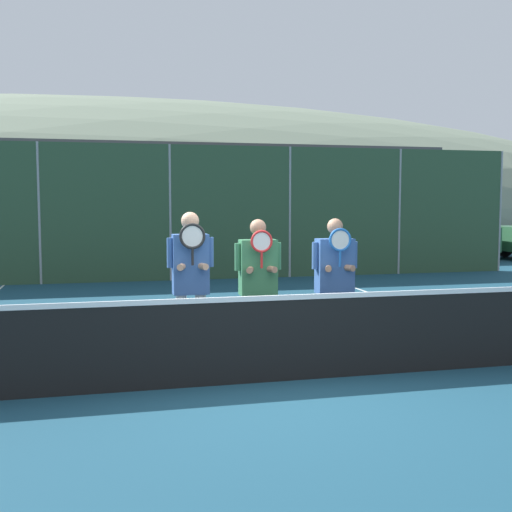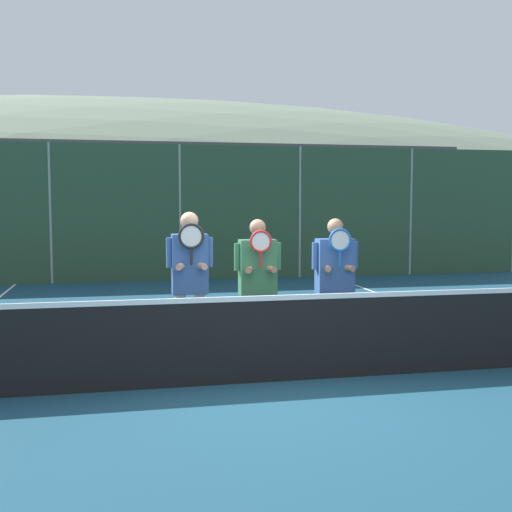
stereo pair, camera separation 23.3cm
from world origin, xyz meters
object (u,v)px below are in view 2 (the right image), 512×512
player_center_left (258,279)px  player_center_right (335,278)px  car_left_of_center (149,236)px  car_right_of_center (439,234)px  player_leftmost (190,277)px  car_center (298,234)px

player_center_left → player_center_right: player_center_right is taller
car_left_of_center → car_right_of_center: car_left_of_center is taller
player_center_left → car_right_of_center: bearing=53.8°
player_leftmost → car_right_of_center: 15.27m
car_right_of_center → car_center: bearing=178.0°
car_left_of_center → player_center_left: bearing=-86.0°
player_center_right → player_leftmost: bearing=178.4°
player_leftmost → car_center: (4.72, 12.09, -0.16)m
player_center_left → car_left_of_center: size_ratio=0.42×
player_center_left → car_left_of_center: car_left_of_center is taller
player_center_right → player_center_left: bearing=174.3°
player_leftmost → car_center: size_ratio=0.43×
car_left_of_center → car_right_of_center: size_ratio=0.95×
player_center_left → player_leftmost: bearing=-177.0°
player_leftmost → player_center_right: size_ratio=1.05×
player_leftmost → player_center_right: player_leftmost is taller
car_left_of_center → car_center: size_ratio=0.98×
player_leftmost → player_center_left: (0.83, 0.04, -0.06)m
player_leftmost → player_center_left: player_leftmost is taller
player_leftmost → car_right_of_center: size_ratio=0.42×
player_center_right → car_left_of_center: bearing=98.5°
car_center → car_right_of_center: bearing=-2.0°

